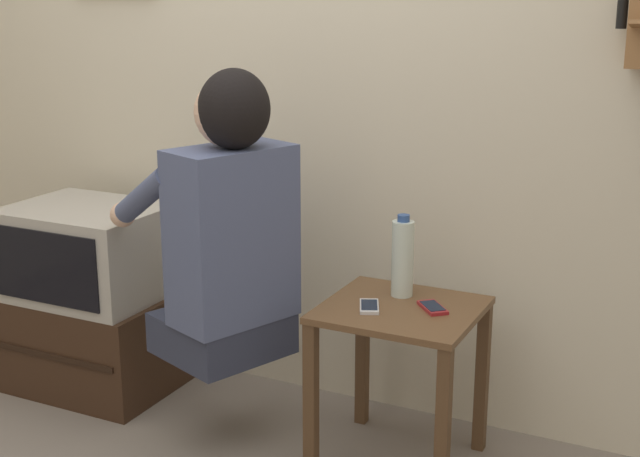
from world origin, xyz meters
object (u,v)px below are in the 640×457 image
at_px(person, 227,224).
at_px(cell_phone_spare, 433,307).
at_px(television, 88,251).
at_px(cell_phone_held, 369,306).
at_px(water_bottle, 403,258).

xyz_separation_m(person, cell_phone_spare, (0.65, 0.17, -0.24)).
xyz_separation_m(person, television, (-0.75, 0.17, -0.24)).
distance_m(television, cell_phone_spare, 1.40).
distance_m(person, cell_phone_held, 0.53).
relative_size(person, cell_phone_held, 7.04).
height_order(person, cell_phone_held, person).
bearing_deg(television, cell_phone_spare, -0.16).
bearing_deg(cell_phone_held, television, 152.04).
distance_m(person, cell_phone_spare, 0.72).
height_order(cell_phone_spare, water_bottle, water_bottle).
xyz_separation_m(person, water_bottle, (0.52, 0.25, -0.11)).
xyz_separation_m(cell_phone_held, water_bottle, (0.05, 0.16, 0.12)).
bearing_deg(television, person, -13.17).
xyz_separation_m(cell_phone_held, cell_phone_spare, (0.18, 0.08, 0.00)).
height_order(person, television, person).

